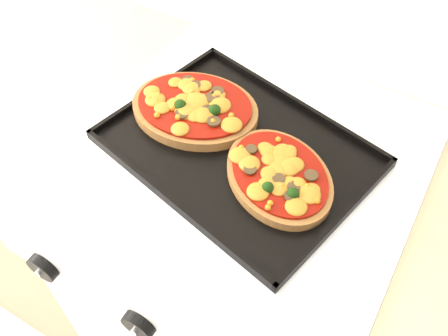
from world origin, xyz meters
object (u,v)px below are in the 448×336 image
Objects in this scene: baking_tray at (238,148)px; pizza_right at (279,175)px; stove at (240,273)px; pizza_left at (195,107)px.

pizza_right is (0.09, -0.03, 0.01)m from baking_tray.
pizza_right reaches higher than baking_tray.
stove is 3.81× the size of pizza_left.
stove is 0.49m from pizza_right.
pizza_left is at bearing 164.28° from stove.
pizza_right is at bearing -19.70° from stove.
baking_tray reaches higher than stove.
baking_tray is at bearing 163.49° from pizza_right.
stove is at bearing 160.30° from pizza_right.
pizza_left reaches higher than stove.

